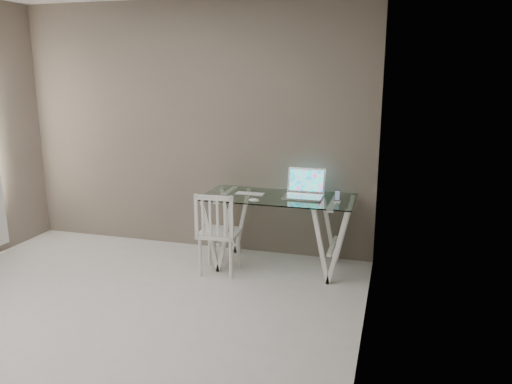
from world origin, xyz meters
TOP-DOWN VIEW (x-y plane):
  - room at (-0.06, 0.02)m, footprint 4.50×4.52m
  - desk at (1.07, 1.85)m, footprint 1.50×0.70m
  - chair at (0.55, 1.50)m, footprint 0.40×0.40m
  - laptop at (1.31, 1.94)m, footprint 0.38×0.35m
  - keyboard at (0.77, 1.86)m, footprint 0.30×0.13m
  - mouse at (0.89, 1.57)m, footprint 0.10×0.06m
  - phone_dock at (1.65, 1.78)m, footprint 0.06×0.06m

SIDE VIEW (x-z plane):
  - desk at x=1.07m, z-range 0.01..0.76m
  - chair at x=0.55m, z-range 0.04..0.88m
  - keyboard at x=0.77m, z-range 0.75..0.75m
  - mouse at x=0.89m, z-range 0.75..0.78m
  - phone_dock at x=1.65m, z-range 0.72..0.84m
  - laptop at x=1.31m, z-range 0.68..0.94m
  - room at x=-0.06m, z-range 0.36..3.07m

